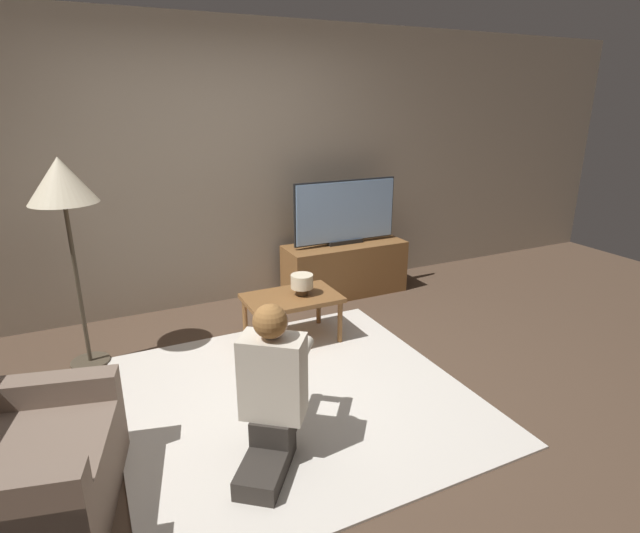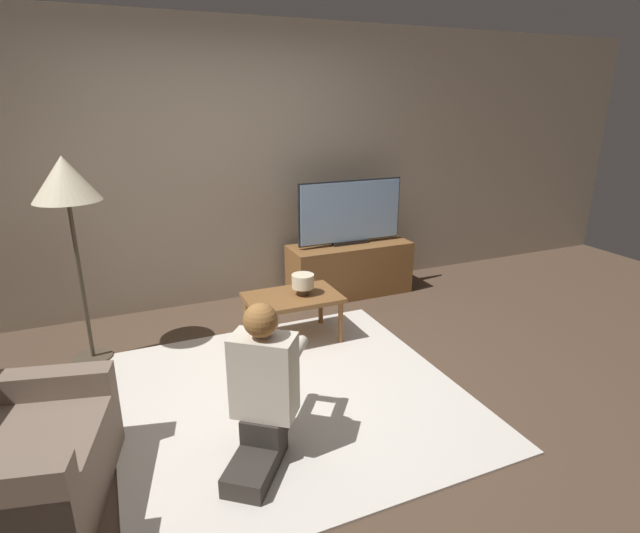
{
  "view_description": "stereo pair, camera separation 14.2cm",
  "coord_description": "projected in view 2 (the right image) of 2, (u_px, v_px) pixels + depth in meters",
  "views": [
    {
      "loc": [
        -1.1,
        -2.68,
        1.9
      ],
      "look_at": [
        0.44,
        0.54,
        0.7
      ],
      "focal_mm": 28.0,
      "sensor_mm": 36.0,
      "label": 1
    },
    {
      "loc": [
        -0.97,
        -2.74,
        1.9
      ],
      "look_at": [
        0.44,
        0.54,
        0.7
      ],
      "focal_mm": 28.0,
      "sensor_mm": 36.0,
      "label": 2
    }
  ],
  "objects": [
    {
      "name": "floor_lamp",
      "position": [
        66.0,
        187.0,
        3.42
      ],
      "size": [
        0.45,
        0.45,
        1.54
      ],
      "color": "#4C4233",
      "rests_on": "ground_plane"
    },
    {
      "name": "wall_back",
      "position": [
        217.0,
        168.0,
        4.62
      ],
      "size": [
        10.0,
        0.06,
        2.6
      ],
      "color": "tan",
      "rests_on": "ground_plane"
    },
    {
      "name": "tv",
      "position": [
        350.0,
        212.0,
        4.89
      ],
      "size": [
        1.09,
        0.08,
        0.64
      ],
      "color": "black",
      "rests_on": "tv_stand"
    },
    {
      "name": "ground_plane",
      "position": [
        292.0,
        397.0,
        3.35
      ],
      "size": [
        10.0,
        10.0,
        0.0
      ],
      "primitive_type": "plane",
      "color": "brown"
    },
    {
      "name": "tv_stand",
      "position": [
        349.0,
        269.0,
        5.07
      ],
      "size": [
        1.23,
        0.45,
        0.53
      ],
      "color": "brown",
      "rests_on": "ground_plane"
    },
    {
      "name": "table_lamp",
      "position": [
        303.0,
        282.0,
        4.0
      ],
      "size": [
        0.18,
        0.18,
        0.17
      ],
      "color": "#4C3823",
      "rests_on": "coffee_table"
    },
    {
      "name": "rug",
      "position": [
        292.0,
        396.0,
        3.35
      ],
      "size": [
        2.22,
        2.2,
        0.02
      ],
      "color": "silver",
      "rests_on": "ground_plane"
    },
    {
      "name": "coffee_table",
      "position": [
        293.0,
        301.0,
        4.03
      ],
      "size": [
        0.75,
        0.48,
        0.4
      ],
      "color": "brown",
      "rests_on": "ground_plane"
    },
    {
      "name": "person_kneeling",
      "position": [
        263.0,
        385.0,
        2.67
      ],
      "size": [
        0.68,
        0.79,
        0.91
      ],
      "rotation": [
        0.0,
        0.0,
        2.49
      ],
      "color": "#332D28",
      "rests_on": "rug"
    }
  ]
}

